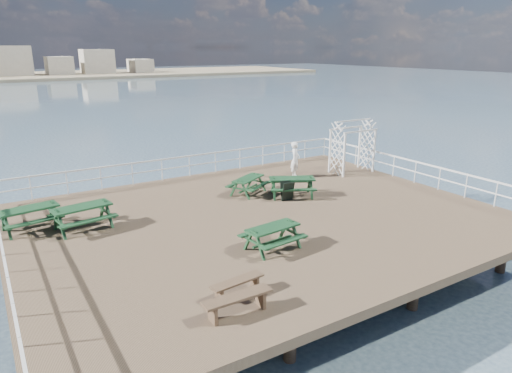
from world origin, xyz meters
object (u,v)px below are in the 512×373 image
object	(u,v)px
flat_bench_near	(237,284)
person	(295,160)
picnic_table_e	(273,233)
trellis_arbor	(352,149)
picnic_table_d	(82,212)
picnic_table_c	(248,182)
picnic_table_a	(30,214)
flat_bench_far	(237,300)
picnic_table_b	(292,183)

from	to	relation	value
flat_bench_near	person	distance (m)	11.83
picnic_table_e	trellis_arbor	size ratio (longest dim) A/B	0.71
picnic_table_d	flat_bench_near	size ratio (longest dim) A/B	1.43
picnic_table_c	trellis_arbor	xyz separation A→B (m)	(6.53, 0.35, 0.69)
picnic_table_a	picnic_table_d	size ratio (longest dim) A/B	0.97
picnic_table_c	trellis_arbor	distance (m)	6.58
picnic_table_c	person	bearing A→B (deg)	-10.60
picnic_table_c	flat_bench_far	distance (m)	9.75
picnic_table_a	person	size ratio (longest dim) A/B	1.19
picnic_table_a	picnic_table_b	world-z (taller)	picnic_table_b
picnic_table_e	trellis_arbor	xyz separation A→B (m)	(8.86, 5.85, 0.67)
flat_bench_far	person	size ratio (longest dim) A/B	1.00
picnic_table_d	flat_bench_near	bearing A→B (deg)	-78.12
flat_bench_near	person	bearing A→B (deg)	40.25
picnic_table_c	picnic_table_d	size ratio (longest dim) A/B	0.98
picnic_table_d	trellis_arbor	size ratio (longest dim) A/B	0.80
picnic_table_e	trellis_arbor	bearing A→B (deg)	27.34
flat_bench_near	picnic_table_d	bearing A→B (deg)	103.52
trellis_arbor	flat_bench_far	bearing A→B (deg)	-142.65
trellis_arbor	person	bearing A→B (deg)	167.55
picnic_table_b	picnic_table_e	xyz separation A→B (m)	(-3.78, -4.16, -0.04)
picnic_table_d	flat_bench_near	distance (m)	7.42
flat_bench_near	trellis_arbor	world-z (taller)	trellis_arbor
picnic_table_d	flat_bench_far	size ratio (longest dim) A/B	1.24
flat_bench_far	picnic_table_e	bearing A→B (deg)	43.95
flat_bench_near	picnic_table_a	bearing A→B (deg)	111.43
flat_bench_far	picnic_table_a	bearing A→B (deg)	112.95
flat_bench_near	trellis_arbor	distance (m)	13.74
picnic_table_e	flat_bench_near	size ratio (longest dim) A/B	1.25
picnic_table_d	picnic_table_e	xyz separation A→B (m)	(4.91, -5.02, -0.07)
picnic_table_b	picnic_table_d	xyz separation A→B (m)	(-8.69, 0.86, 0.02)
picnic_table_b	flat_bench_far	world-z (taller)	picnic_table_b
picnic_table_a	flat_bench_near	world-z (taller)	picnic_table_a
picnic_table_b	trellis_arbor	bearing A→B (deg)	46.57
picnic_table_a	picnic_table_c	size ratio (longest dim) A/B	0.99
picnic_table_c	picnic_table_b	bearing A→B (deg)	-71.06
picnic_table_e	trellis_arbor	distance (m)	10.64
picnic_table_b	picnic_table_e	size ratio (longest dim) A/B	1.26
flat_bench_near	flat_bench_far	world-z (taller)	flat_bench_far
picnic_table_e	picnic_table_d	bearing A→B (deg)	128.26
picnic_table_b	trellis_arbor	distance (m)	5.39
picnic_table_c	picnic_table_d	xyz separation A→B (m)	(-7.24, -0.47, 0.09)
picnic_table_d	picnic_table_c	bearing A→B (deg)	-4.05
picnic_table_a	picnic_table_e	xyz separation A→B (m)	(6.54, -5.94, -0.04)
picnic_table_a	flat_bench_far	world-z (taller)	picnic_table_a
picnic_table_c	flat_bench_far	world-z (taller)	picnic_table_c
picnic_table_a	trellis_arbor	distance (m)	15.41
picnic_table_b	picnic_table_c	bearing A→B (deg)	165.69
picnic_table_b	flat_bench_near	distance (m)	8.71
picnic_table_a	picnic_table_e	size ratio (longest dim) A/B	1.10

